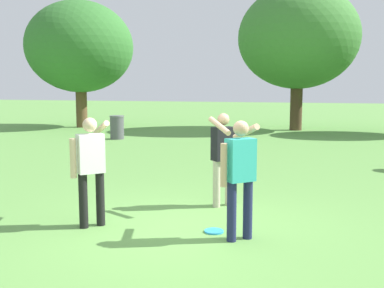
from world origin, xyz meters
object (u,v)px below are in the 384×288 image
Objects in this scene: person_bystander at (240,171)px; trash_can_further_along at (117,127)px; tree_tall_left at (80,47)px; person_catcher at (224,152)px; frisbee at (214,231)px; tree_broad_center at (298,38)px; person_thrower at (91,163)px.

trash_can_further_along is (-7.41, 10.37, -0.48)m from person_bystander.
person_catcher is at bearing -49.58° from tree_tall_left.
person_catcher is 1.71× the size of trash_can_further_along.
tree_tall_left reaches higher than frisbee.
person_bystander is 0.25× the size of tree_tall_left.
tree_broad_center is (6.54, 6.35, 4.01)m from trash_can_further_along.
person_bystander is 1.05m from frisbee.
person_bystander is 5.89× the size of frisbee.
person_bystander is 19.26m from tree_tall_left.
tree_broad_center is at bearing 90.84° from person_catcher.
tree_broad_center is at bearing 85.39° from person_thrower.
tree_broad_center is (-0.22, 15.11, 3.53)m from person_catcher.
tree_tall_left is at bearing 128.74° from person_bystander.
trash_can_further_along reaches higher than frisbee.
person_catcher is 0.23× the size of tree_broad_center.
tree_tall_left is (-4.47, 4.44, 3.72)m from trash_can_further_along.
person_thrower is at bearing -176.72° from person_bystander.
person_bystander is 0.23× the size of tree_broad_center.
person_bystander reaches higher than trash_can_further_along.
person_bystander is at bearing -24.97° from frisbee.
tree_broad_center reaches higher than person_bystander.
person_bystander is (0.65, -1.61, 0.00)m from person_catcher.
person_thrower is 1.00× the size of person_catcher.
frisbee is 0.04× the size of tree_tall_left.
tree_tall_left is (-9.66, 14.94, 3.24)m from person_thrower.
tree_broad_center is (-0.46, 16.53, 4.48)m from frisbee.
person_catcher reaches higher than trash_can_further_along.
person_bystander is at bearing -68.19° from person_catcher.
person_catcher is 11.07m from trash_can_further_along.
tree_broad_center reaches higher than person_catcher.
person_catcher is 1.73m from frisbee.
tree_broad_center reaches higher than tree_tall_left.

